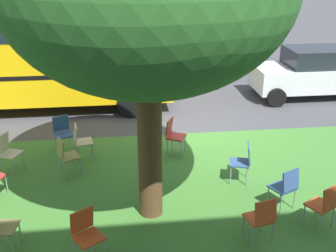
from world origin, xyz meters
The scene contains 13 objects.
ground centered at (0.00, 0.00, 0.00)m, with size 80.00×80.00×0.00m, color #424247.
grass_verge centered at (0.00, 3.20, 0.00)m, with size 48.00×6.00×0.01m, color #3D752D.
chair_0 centered at (-1.30, 4.63, 0.52)m, with size 0.56×0.57×0.88m.
chair_1 centered at (-0.36, 2.84, 0.52)m, with size 0.52×0.51×0.88m.
chair_3 centered at (-0.08, 4.88, 0.52)m, with size 0.50×0.51×0.88m.
chair_4 centered at (3.40, 2.14, 0.52)m, with size 0.55×0.54×0.88m.
chair_5 centered at (-0.86, 3.97, 0.52)m, with size 0.55×0.56×0.88m.
chair_6 centered at (0.93, 1.31, 0.52)m, with size 0.56×0.55×0.88m.
chair_7 centered at (3.60, 0.83, 0.52)m, with size 0.56×0.56×0.88m.
chair_9 centered at (3.14, 1.40, 0.52)m, with size 0.49×0.49×0.88m.
chair_10 centered at (2.79, 4.95, 0.52)m, with size 0.57×0.58×0.88m.
chair_11 centered at (4.70, 1.80, 0.52)m, with size 0.55×0.55×0.88m.
parked_car centered at (-4.17, -2.44, 0.84)m, with size 3.70×1.92×1.65m.
Camera 1 is at (2.14, 10.50, 4.62)m, focal length 44.86 mm.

